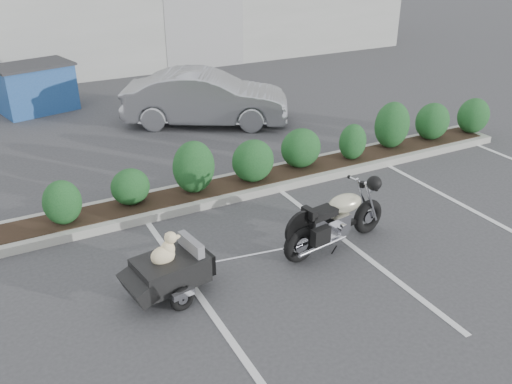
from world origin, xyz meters
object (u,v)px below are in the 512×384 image
motorcycle (337,220)px  dumpster (36,87)px  pet_trailer (169,269)px  sedan (206,98)px

motorcycle → dumpster: (-3.17, 9.87, 0.19)m
pet_trailer → sedan: (3.36, 6.60, 0.27)m
sedan → dumpster: size_ratio=1.86×
pet_trailer → dumpster: (-0.38, 9.85, 0.25)m
motorcycle → pet_trailer: motorcycle is taller
motorcycle → sedan: 6.64m
pet_trailer → sedan: bearing=54.4°
motorcycle → dumpster: size_ratio=0.92×
motorcycle → dumpster: bearing=99.1°
motorcycle → dumpster: 10.36m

